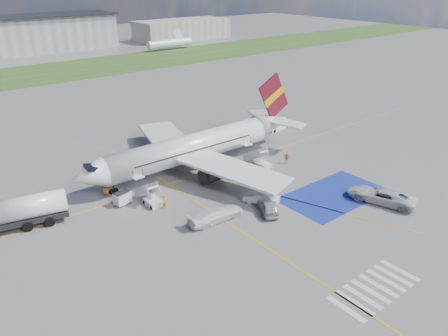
{
  "coord_description": "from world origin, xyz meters",
  "views": [
    {
      "loc": [
        -32.32,
        -34.12,
        26.28
      ],
      "look_at": [
        -0.6,
        5.39,
        3.5
      ],
      "focal_mm": 35.0,
      "sensor_mm": 36.0,
      "label": 1
    }
  ],
  "objects_px": {
    "airliner": "(198,146)",
    "van_white_b": "(216,213)",
    "fuel_tanker": "(18,215)",
    "gpu_cart": "(122,199)",
    "van_white_a": "(382,194)",
    "belt_loader": "(277,127)",
    "car_silver_a": "(268,207)",
    "car_silver_b": "(261,198)"
  },
  "relations": [
    {
      "from": "car_silver_a",
      "to": "van_white_a",
      "type": "distance_m",
      "value": 14.56
    },
    {
      "from": "airliner",
      "to": "van_white_b",
      "type": "distance_m",
      "value": 15.52
    },
    {
      "from": "gpu_cart",
      "to": "car_silver_b",
      "type": "relative_size",
      "value": 0.49
    },
    {
      "from": "car_silver_a",
      "to": "van_white_a",
      "type": "bearing_deg",
      "value": -178.31
    },
    {
      "from": "belt_loader",
      "to": "car_silver_b",
      "type": "relative_size",
      "value": 1.32
    },
    {
      "from": "gpu_cart",
      "to": "airliner",
      "type": "bearing_deg",
      "value": 1.05
    },
    {
      "from": "gpu_cart",
      "to": "fuel_tanker",
      "type": "bearing_deg",
      "value": 156.61
    },
    {
      "from": "car_silver_b",
      "to": "van_white_b",
      "type": "height_order",
      "value": "van_white_b"
    },
    {
      "from": "car_silver_a",
      "to": "van_white_b",
      "type": "height_order",
      "value": "van_white_b"
    },
    {
      "from": "belt_loader",
      "to": "van_white_a",
      "type": "relative_size",
      "value": 0.94
    },
    {
      "from": "gpu_cart",
      "to": "belt_loader",
      "type": "xyz_separation_m",
      "value": [
        35.14,
        8.15,
        -0.32
      ]
    },
    {
      "from": "car_silver_a",
      "to": "fuel_tanker",
      "type": "bearing_deg",
      "value": -1.65
    },
    {
      "from": "car_silver_b",
      "to": "fuel_tanker",
      "type": "bearing_deg",
      "value": -56.74
    },
    {
      "from": "gpu_cart",
      "to": "belt_loader",
      "type": "height_order",
      "value": "belt_loader"
    },
    {
      "from": "gpu_cart",
      "to": "van_white_b",
      "type": "xyz_separation_m",
      "value": [
        6.61,
        -10.34,
        0.29
      ]
    },
    {
      "from": "airliner",
      "to": "belt_loader",
      "type": "height_order",
      "value": "airliner"
    },
    {
      "from": "belt_loader",
      "to": "van_white_b",
      "type": "bearing_deg",
      "value": -156.81
    },
    {
      "from": "belt_loader",
      "to": "van_white_a",
      "type": "xyz_separation_m",
      "value": [
        -9.78,
        -27.93,
        0.75
      ]
    },
    {
      "from": "fuel_tanker",
      "to": "car_silver_b",
      "type": "xyz_separation_m",
      "value": [
        25.01,
        -12.9,
        -0.78
      ]
    },
    {
      "from": "airliner",
      "to": "van_white_a",
      "type": "bearing_deg",
      "value": -63.36
    },
    {
      "from": "fuel_tanker",
      "to": "van_white_a",
      "type": "xyz_separation_m",
      "value": [
        36.87,
        -22.12,
        -0.34
      ]
    },
    {
      "from": "fuel_tanker",
      "to": "gpu_cart",
      "type": "xyz_separation_m",
      "value": [
        11.51,
        -2.34,
        -0.76
      ]
    },
    {
      "from": "gpu_cart",
      "to": "van_white_b",
      "type": "bearing_deg",
      "value": -69.31
    },
    {
      "from": "airliner",
      "to": "car_silver_a",
      "type": "distance_m",
      "value": 16.23
    },
    {
      "from": "airliner",
      "to": "fuel_tanker",
      "type": "distance_m",
      "value": 25.43
    },
    {
      "from": "car_silver_a",
      "to": "van_white_a",
      "type": "xyz_separation_m",
      "value": [
        12.76,
        -7.0,
        0.41
      ]
    },
    {
      "from": "van_white_b",
      "to": "fuel_tanker",
      "type": "bearing_deg",
      "value": 58.17
    },
    {
      "from": "gpu_cart",
      "to": "belt_loader",
      "type": "relative_size",
      "value": 0.37
    },
    {
      "from": "car_silver_b",
      "to": "van_white_a",
      "type": "distance_m",
      "value": 15.03
    },
    {
      "from": "fuel_tanker",
      "to": "van_white_a",
      "type": "relative_size",
      "value": 1.73
    },
    {
      "from": "belt_loader",
      "to": "airliner",
      "type": "bearing_deg",
      "value": -176.64
    },
    {
      "from": "car_silver_a",
      "to": "van_white_b",
      "type": "xyz_separation_m",
      "value": [
        -6.0,
        2.44,
        0.27
      ]
    },
    {
      "from": "gpu_cart",
      "to": "van_white_a",
      "type": "height_order",
      "value": "van_white_a"
    },
    {
      "from": "belt_loader",
      "to": "car_silver_a",
      "type": "distance_m",
      "value": 30.76
    },
    {
      "from": "fuel_tanker",
      "to": "van_white_b",
      "type": "relative_size",
      "value": 2.05
    },
    {
      "from": "belt_loader",
      "to": "van_white_b",
      "type": "height_order",
      "value": "van_white_b"
    },
    {
      "from": "fuel_tanker",
      "to": "car_silver_b",
      "type": "bearing_deg",
      "value": -14.79
    },
    {
      "from": "fuel_tanker",
      "to": "van_white_a",
      "type": "bearing_deg",
      "value": -18.46
    },
    {
      "from": "fuel_tanker",
      "to": "van_white_a",
      "type": "distance_m",
      "value": 43.0
    },
    {
      "from": "gpu_cart",
      "to": "van_white_b",
      "type": "distance_m",
      "value": 12.28
    },
    {
      "from": "belt_loader",
      "to": "car_silver_b",
      "type": "distance_m",
      "value": 28.61
    },
    {
      "from": "car_silver_a",
      "to": "car_silver_b",
      "type": "height_order",
      "value": "car_silver_a"
    }
  ]
}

